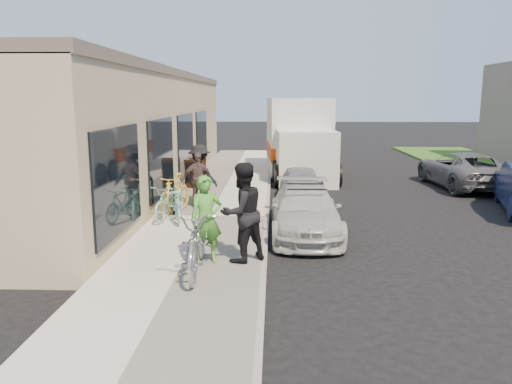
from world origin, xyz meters
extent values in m
plane|color=black|center=(0.00, 0.00, 0.00)|extent=(120.00, 120.00, 0.00)
cube|color=beige|center=(-2.00, 3.00, 0.07)|extent=(3.00, 34.00, 0.15)
cube|color=gray|center=(-0.45, 3.00, 0.07)|extent=(0.12, 34.00, 0.13)
cube|color=tan|center=(-5.25, 8.00, 2.00)|extent=(3.50, 20.00, 4.00)
cube|color=#66584D|center=(-5.25, 8.00, 4.10)|extent=(3.60, 20.00, 0.25)
cube|color=black|center=(-3.48, 0.00, 1.60)|extent=(0.06, 3.00, 2.20)
cube|color=black|center=(-3.48, 4.00, 1.60)|extent=(0.06, 3.00, 2.20)
cube|color=black|center=(-3.48, 8.00, 1.60)|extent=(0.06, 3.00, 2.20)
cube|color=black|center=(-3.48, 12.00, 1.60)|extent=(0.06, 3.00, 2.20)
cylinder|color=black|center=(-2.99, 3.13, 0.60)|extent=(0.06, 0.06, 0.90)
cylinder|color=black|center=(-3.20, 3.69, 0.60)|extent=(0.06, 0.06, 0.90)
cylinder|color=black|center=(-3.09, 3.41, 1.05)|extent=(0.27, 0.59, 0.06)
cube|color=black|center=(-3.05, 7.01, 0.67)|extent=(0.66, 0.35, 1.02)
cube|color=black|center=(-2.99, 7.38, 0.67)|extent=(0.66, 0.35, 1.02)
cube|color=black|center=(-3.06, 6.98, 0.72)|extent=(0.52, 0.25, 0.73)
imported|color=#B9BAB5|center=(0.51, 1.77, 0.58)|extent=(1.63, 4.01, 1.16)
cylinder|color=black|center=(0.51, 1.33, 1.18)|extent=(0.92, 0.04, 0.04)
cylinder|color=black|center=(0.51, 2.11, 1.18)|extent=(0.92, 0.04, 0.04)
imported|color=gray|center=(0.61, 5.61, 0.56)|extent=(1.36, 3.31, 1.12)
cube|color=silver|center=(0.95, 8.78, 1.03)|extent=(2.30, 2.30, 2.07)
cube|color=black|center=(0.95, 8.78, 1.47)|extent=(2.01, 0.18, 0.98)
cube|color=silver|center=(0.76, 12.04, 1.69)|extent=(2.76, 4.71, 3.16)
cube|color=#C1380B|center=(0.76, 12.04, 0.98)|extent=(2.78, 4.73, 0.60)
cylinder|color=black|center=(-0.11, 8.18, 0.44)|extent=(0.32, 0.89, 0.87)
cylinder|color=black|center=(2.07, 8.30, 0.44)|extent=(0.32, 0.89, 0.87)
cylinder|color=black|center=(-0.17, 9.37, 0.44)|extent=(0.32, 0.89, 0.87)
cylinder|color=black|center=(2.00, 9.50, 0.44)|extent=(0.32, 0.89, 0.87)
cylinder|color=black|center=(-0.41, 13.50, 0.44)|extent=(0.32, 0.89, 0.87)
cylinder|color=black|center=(1.76, 13.63, 0.44)|extent=(0.32, 0.89, 0.87)
imported|color=#525457|center=(6.75, 8.53, 0.66)|extent=(2.47, 4.85, 1.31)
imported|color=#A9A9AB|center=(-1.63, -1.38, 0.76)|extent=(0.92, 2.35, 1.21)
imported|color=#499632|center=(-1.55, -0.84, 1.00)|extent=(0.71, 0.57, 1.69)
imported|color=black|center=(-0.87, -0.73, 1.12)|extent=(1.19, 1.16, 1.93)
imported|color=#7EBCB4|center=(-2.74, 2.33, 0.60)|extent=(0.79, 1.55, 0.90)
imported|color=#7EBCB4|center=(-2.98, 2.63, 0.61)|extent=(0.97, 1.83, 0.92)
imported|color=yellow|center=(-2.98, 3.29, 0.69)|extent=(0.96, 1.86, 1.08)
imported|color=black|center=(-2.47, 4.51, 1.04)|extent=(1.32, 1.10, 1.78)
imported|color=brown|center=(-2.48, 4.11, 0.95)|extent=(1.01, 0.77, 1.59)
camera|label=1|loc=(-0.27, -10.05, 3.28)|focal=35.00mm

